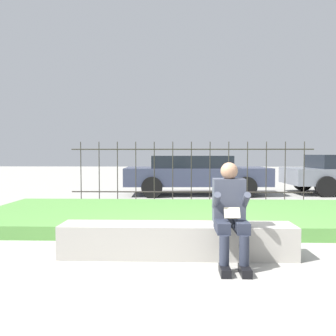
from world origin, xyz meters
The scene contains 6 objects.
ground_plane centered at (0.00, 0.00, 0.00)m, with size 60.00×60.00×0.00m, color #9E9B93.
stone_bench centered at (-0.36, 0.00, 0.19)m, with size 3.00×0.46×0.42m.
person_seated_reader centered at (0.28, -0.26, 0.66)m, with size 0.42×0.73×1.22m.
grass_berm centered at (0.00, 2.25, 0.11)m, with size 8.30×3.10×0.22m.
iron_fence centered at (0.00, 4.35, 0.86)m, with size 6.30×0.03×1.64m.
car_parked_center centered at (0.21, 6.50, 0.70)m, with size 4.67×1.98×1.27m.
Camera 1 is at (-0.35, -4.18, 1.32)m, focal length 35.00 mm.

